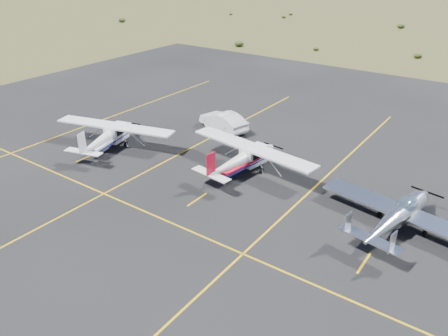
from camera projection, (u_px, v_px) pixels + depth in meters
ground at (325, 216)px, 26.49m from camera, size 1600.00×1600.00×0.00m
apron at (230, 184)px, 30.11m from camera, size 72.00×72.00×0.02m
aircraft_low_wing at (400, 215)px, 24.64m from camera, size 7.45×10.28×2.22m
aircraft_cessna at (243, 158)px, 30.97m from camera, size 6.37×10.54×2.66m
aircraft_plain at (108, 136)px, 34.75m from camera, size 6.78×10.27×2.61m
sedan at (223, 121)px, 38.73m from camera, size 2.96×5.26×1.64m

